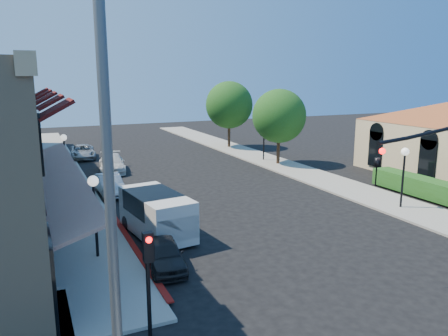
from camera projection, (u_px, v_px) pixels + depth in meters
name	position (u px, v px, depth m)	size (l,w,h in m)	color
ground	(396.00, 305.00, 14.61)	(120.00, 120.00, 0.00)	black
sidewalk_left	(58.00, 171.00, 35.11)	(3.50, 50.00, 0.12)	gray
sidewalk_right	(250.00, 155.00, 42.19)	(3.50, 50.00, 0.12)	gray
curb_red_strip	(136.00, 252.00, 18.94)	(0.25, 10.00, 0.06)	maroon
hedge	(426.00, 198.00, 27.36)	(1.40, 8.00, 1.10)	#204F16
street_tree_a	(279.00, 116.00, 36.90)	(4.56, 4.56, 6.48)	black
street_tree_b	(229.00, 105.00, 45.74)	(4.94, 4.94, 7.02)	black
secondary_signal	(148.00, 266.00, 12.15)	(0.28, 0.42, 3.32)	black
cobra_streetlight	(129.00, 200.00, 8.04)	(3.60, 0.25, 9.31)	#595B5E
lamppost_left_near	(94.00, 196.00, 17.73)	(0.44, 0.44, 3.57)	black
lamppost_left_far	(64.00, 146.00, 30.20)	(0.44, 0.44, 3.57)	black
lamppost_right_near	(404.00, 162.00, 24.61)	(0.44, 0.44, 3.57)	black
lamppost_right_far	(264.00, 131.00, 38.87)	(0.44, 0.44, 3.57)	black
white_van	(157.00, 212.00, 20.60)	(2.65, 4.95, 2.09)	beige
parked_car_a	(164.00, 254.00, 17.32)	(1.39, 3.46, 1.18)	black
parked_car_b	(110.00, 185.00, 28.11)	(1.38, 3.97, 1.31)	#A9ACAE
parked_car_c	(112.00, 163.00, 34.80)	(1.93, 4.74, 1.37)	silver
parked_car_d	(83.00, 152.00, 40.48)	(2.09, 4.54, 1.26)	#97999C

